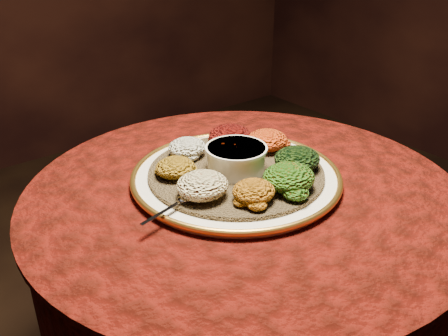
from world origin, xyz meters
TOP-DOWN VIEW (x-y plane):
  - table at (0.00, 0.00)m, footprint 0.96×0.96m
  - platter at (0.01, 0.03)m, footprint 0.53×0.53m
  - injera at (0.01, 0.03)m, footprint 0.50×0.50m
  - stew_bowl at (0.01, 0.03)m, footprint 0.14×0.14m
  - spoon at (-0.17, -0.01)m, footprint 0.14×0.05m
  - portion_ayib at (-0.04, 0.16)m, footprint 0.09×0.09m
  - portion_kitfo at (0.08, 0.15)m, footprint 0.11×0.10m
  - portion_tikil at (0.13, 0.07)m, footprint 0.10×0.09m
  - portion_gomen at (0.12, -0.04)m, footprint 0.10×0.10m
  - portion_mixveg at (0.04, -0.10)m, footprint 0.11×0.10m
  - portion_kik at (-0.05, -0.09)m, footprint 0.09×0.08m
  - portion_timatim at (-0.12, -0.01)m, footprint 0.11×0.10m
  - portion_shiro at (-0.11, 0.10)m, footprint 0.09×0.08m

SIDE VIEW (x-z plane):
  - table at x=0.00m, z-range 0.19..0.92m
  - platter at x=0.01m, z-range 0.73..0.76m
  - injera at x=0.01m, z-range 0.75..0.76m
  - spoon at x=-0.17m, z-range 0.76..0.77m
  - portion_shiro at x=-0.11m, z-range 0.76..0.80m
  - portion_kik at x=-0.05m, z-range 0.76..0.80m
  - portion_ayib at x=-0.04m, z-range 0.76..0.80m
  - portion_tikil at x=0.13m, z-range 0.76..0.81m
  - portion_gomen at x=0.12m, z-range 0.76..0.81m
  - portion_kitfo at x=0.08m, z-range 0.76..0.81m
  - portion_timatim at x=-0.12m, z-range 0.76..0.81m
  - portion_mixveg at x=0.04m, z-range 0.76..0.81m
  - stew_bowl at x=0.01m, z-range 0.77..0.82m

